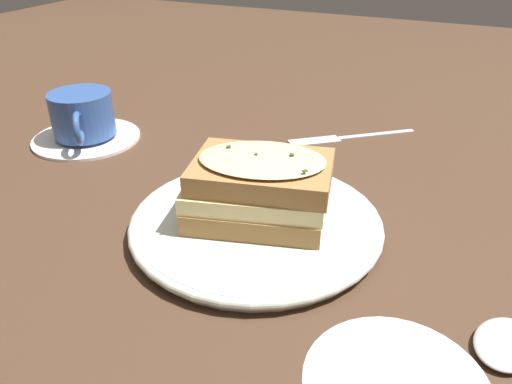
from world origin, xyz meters
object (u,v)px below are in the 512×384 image
object	(u,v)px
teacup_with_saucer	(83,121)
fork	(338,138)
spoon	(511,337)
sandwich	(258,188)
dinner_plate	(256,223)

from	to	relation	value
teacup_with_saucer	fork	world-z (taller)	teacup_with_saucer
teacup_with_saucer	spoon	size ratio (longest dim) A/B	0.85
sandwich	fork	xyz separation A→B (m)	(0.25, -0.01, -0.05)
sandwich	spoon	xyz separation A→B (m)	(-0.06, -0.23, -0.04)
teacup_with_saucer	fork	distance (m)	0.35
sandwich	spoon	size ratio (longest dim) A/B	0.89
sandwich	teacup_with_saucer	xyz separation A→B (m)	(0.11, 0.31, -0.02)
dinner_plate	sandwich	size ratio (longest dim) A/B	1.64
dinner_plate	spoon	bearing A→B (deg)	-103.45
dinner_plate	spoon	size ratio (longest dim) A/B	1.45
sandwich	teacup_with_saucer	world-z (taller)	sandwich
sandwich	teacup_with_saucer	size ratio (longest dim) A/B	1.04
fork	spoon	bearing A→B (deg)	177.06
teacup_with_saucer	dinner_plate	bearing A→B (deg)	34.46
fork	spoon	xyz separation A→B (m)	(-0.31, -0.23, 0.00)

